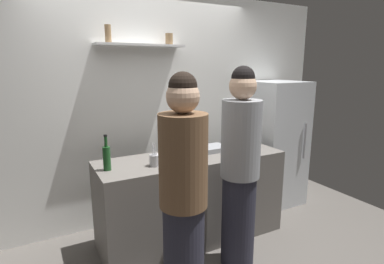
# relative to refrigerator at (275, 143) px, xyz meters

# --- Properties ---
(back_wall_assembly) EXTENTS (4.80, 0.32, 2.60)m
(back_wall_assembly) POSITION_rel_refrigerator_xyz_m (-1.60, 0.40, 0.51)
(back_wall_assembly) COLOR white
(back_wall_assembly) RESTS_ON ground
(refrigerator) EXTENTS (0.64, 0.67, 1.60)m
(refrigerator) POSITION_rel_refrigerator_xyz_m (0.00, 0.00, 0.00)
(refrigerator) COLOR silver
(refrigerator) RESTS_ON ground
(counter) EXTENTS (1.90, 0.64, 0.90)m
(counter) POSITION_rel_refrigerator_xyz_m (-1.40, -0.32, -0.35)
(counter) COLOR #66605B
(counter) RESTS_ON ground
(baking_pan) EXTENTS (0.34, 0.24, 0.05)m
(baking_pan) POSITION_rel_refrigerator_xyz_m (-1.14, -0.24, 0.13)
(baking_pan) COLOR gray
(baking_pan) RESTS_ON counter
(utensil_holder) EXTENTS (0.10, 0.10, 0.22)m
(utensil_holder) POSITION_rel_refrigerator_xyz_m (-1.84, -0.42, 0.16)
(utensil_holder) COLOR #B2B2B7
(utensil_holder) RESTS_ON counter
(wine_bottle_amber_glass) EXTENTS (0.07, 0.07, 0.34)m
(wine_bottle_amber_glass) POSITION_rel_refrigerator_xyz_m (-0.55, -0.22, 0.23)
(wine_bottle_amber_glass) COLOR #472814
(wine_bottle_amber_glass) RESTS_ON counter
(wine_bottle_green_glass) EXTENTS (0.07, 0.07, 0.32)m
(wine_bottle_green_glass) POSITION_rel_refrigerator_xyz_m (-2.25, -0.34, 0.22)
(wine_bottle_green_glass) COLOR #19471E
(wine_bottle_green_glass) RESTS_ON counter
(water_bottle_plastic) EXTENTS (0.09, 0.09, 0.25)m
(water_bottle_plastic) POSITION_rel_refrigerator_xyz_m (-0.66, -0.34, 0.21)
(water_bottle_plastic) COLOR silver
(water_bottle_plastic) RESTS_ON counter
(person_brown_jacket) EXTENTS (0.34, 0.34, 1.76)m
(person_brown_jacket) POSITION_rel_refrigerator_xyz_m (-1.90, -1.14, 0.08)
(person_brown_jacket) COLOR #262633
(person_brown_jacket) RESTS_ON ground
(person_grey_hoodie) EXTENTS (0.34, 0.34, 1.79)m
(person_grey_hoodie) POSITION_rel_refrigerator_xyz_m (-1.23, -0.89, 0.10)
(person_grey_hoodie) COLOR #262633
(person_grey_hoodie) RESTS_ON ground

